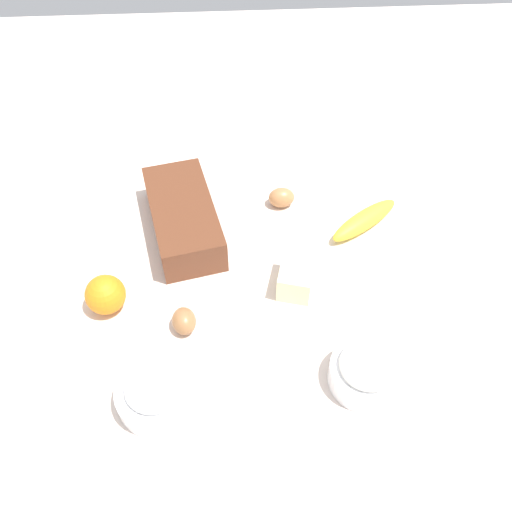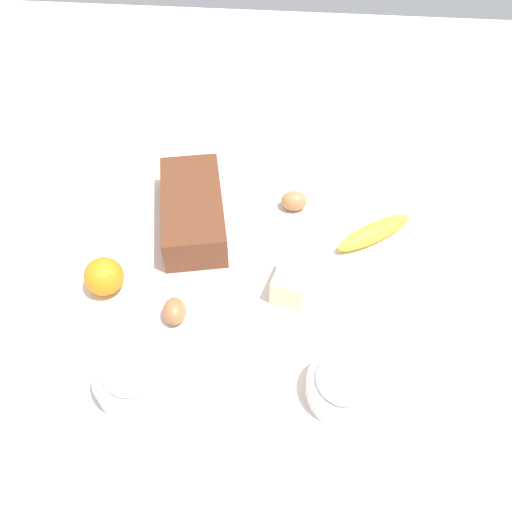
{
  "view_description": "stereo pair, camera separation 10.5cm",
  "coord_description": "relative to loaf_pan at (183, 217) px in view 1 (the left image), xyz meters",
  "views": [
    {
      "loc": [
        -0.69,
        0.04,
        0.83
      ],
      "look_at": [
        0.0,
        0.0,
        0.04
      ],
      "focal_mm": 36.74,
      "sensor_mm": 36.0,
      "label": 1
    },
    {
      "loc": [
        -0.69,
        -0.06,
        0.83
      ],
      "look_at": [
        0.0,
        0.0,
        0.04
      ],
      "focal_mm": 36.74,
      "sensor_mm": 36.0,
      "label": 2
    }
  ],
  "objects": [
    {
      "name": "banana",
      "position": [
        -0.01,
        -0.4,
        -0.02
      ],
      "size": [
        0.15,
        0.18,
        0.04
      ],
      "primitive_type": "ellipsoid",
      "rotation": [
        0.0,
        0.0,
        5.33
      ],
      "color": "yellow",
      "rests_on": "ground_plane"
    },
    {
      "name": "orange_fruit",
      "position": [
        -0.2,
        0.14,
        -0.0
      ],
      "size": [
        0.08,
        0.08,
        0.08
      ],
      "primitive_type": "sphere",
      "color": "orange",
      "rests_on": "ground_plane"
    },
    {
      "name": "egg_near_butter",
      "position": [
        -0.26,
        -0.01,
        -0.02
      ],
      "size": [
        0.06,
        0.05,
        0.04
      ],
      "primitive_type": "ellipsoid",
      "rotation": [
        0.0,
        1.57,
        3.33
      ],
      "color": "#9F6B40",
      "rests_on": "ground_plane"
    },
    {
      "name": "egg_beside_bowl",
      "position": [
        0.07,
        -0.22,
        -0.02
      ],
      "size": [
        0.05,
        0.06,
        0.05
      ],
      "primitive_type": "ellipsoid",
      "rotation": [
        0.0,
        1.57,
        1.62
      ],
      "color": "#B57A4A",
      "rests_on": "ground_plane"
    },
    {
      "name": "flour_bowl",
      "position": [
        -0.39,
        -0.32,
        -0.01
      ],
      "size": [
        0.13,
        0.13,
        0.07
      ],
      "color": "white",
      "rests_on": "ground_plane"
    },
    {
      "name": "loaf_pan",
      "position": [
        0.0,
        0.0,
        0.0
      ],
      "size": [
        0.3,
        0.19,
        0.08
      ],
      "rotation": [
        0.0,
        0.0,
        0.22
      ],
      "color": "brown",
      "rests_on": "ground_plane"
    },
    {
      "name": "butter_block",
      "position": [
        -0.17,
        -0.23,
        -0.01
      ],
      "size": [
        0.1,
        0.09,
        0.06
      ],
      "primitive_type": "cube",
      "rotation": [
        0.0,
        0.0,
        -0.27
      ],
      "color": "#F4EDB2",
      "rests_on": "ground_plane"
    },
    {
      "name": "sugar_bowl",
      "position": [
        -0.4,
        0.04,
        -0.01
      ],
      "size": [
        0.13,
        0.13,
        0.07
      ],
      "color": "white",
      "rests_on": "ground_plane"
    },
    {
      "name": "ground_plane",
      "position": [
        -0.12,
        -0.15,
        -0.05
      ],
      "size": [
        2.4,
        2.4,
        0.02
      ],
      "primitive_type": "cube",
      "color": "beige"
    }
  ]
}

